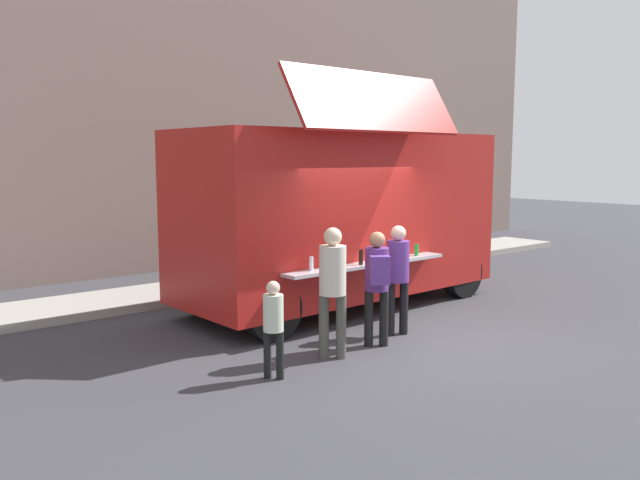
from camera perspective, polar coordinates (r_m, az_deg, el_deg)
The scene contains 9 objects.
ground_plane at distance 9.65m, azimuth 8.31°, elevation -8.73°, with size 60.00×60.00×0.00m, color #38383D.
curb_strip at distance 11.96m, azimuth -21.58°, elevation -5.66°, with size 28.00×1.60×0.15m, color #9E998E.
building_behind at distance 15.79m, azimuth -23.28°, elevation 12.90°, with size 32.00×2.40×8.70m, color #7F6960.
food_truck_main at distance 11.40m, azimuth 1.91°, elevation 2.39°, with size 5.97×3.00×3.97m.
trash_bin at distance 15.67m, azimuth 6.14°, elevation -0.70°, with size 0.60×0.60×0.96m, color #2D5B35.
customer_front_ordering at distance 9.67m, azimuth 6.82°, elevation -2.70°, with size 0.54×0.37×1.66m.
customer_mid_with_backpack at distance 9.02m, azimuth 5.09°, elevation -3.29°, with size 0.48×0.52×1.63m.
customer_rear_waiting at distance 8.47m, azimuth 1.12°, elevation -3.62°, with size 0.36×0.36×1.75m.
child_near_queue at distance 7.77m, azimuth -4.15°, elevation -7.14°, with size 0.24×0.24×1.20m.
Camera 1 is at (-6.89, -6.20, 2.65)m, focal length 36.13 mm.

